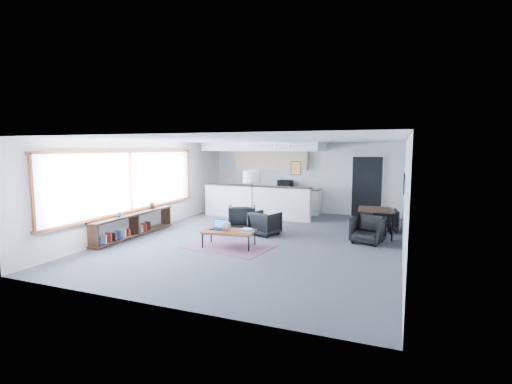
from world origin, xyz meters
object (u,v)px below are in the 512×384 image
(coffee_table, at_px, (229,232))
(ceramic_pot, at_px, (226,226))
(dining_chair_near, at_px, (368,231))
(book_stack, at_px, (247,230))
(armchair_right, at_px, (265,222))
(armchair_left, at_px, (242,216))
(dining_table, at_px, (376,211))
(floor_lamp, at_px, (252,179))
(dining_chair_far, at_px, (384,220))
(microwave, at_px, (285,183))
(laptop, at_px, (218,226))

(coffee_table, relative_size, ceramic_pot, 5.54)
(dining_chair_near, bearing_deg, book_stack, -136.23)
(coffee_table, height_order, armchair_right, armchair_right)
(coffee_table, distance_m, book_stack, 0.48)
(armchair_left, height_order, dining_table, armchair_left)
(floor_lamp, height_order, dining_chair_far, floor_lamp)
(dining_table, relative_size, microwave, 1.88)
(floor_lamp, distance_m, dining_chair_far, 4.03)
(laptop, relative_size, book_stack, 1.20)
(dining_chair_near, relative_size, dining_chair_far, 1.04)
(book_stack, height_order, floor_lamp, floor_lamp)
(ceramic_pot, distance_m, microwave, 5.26)
(armchair_left, bearing_deg, microwave, -117.12)
(armchair_left, bearing_deg, dining_chair_far, 177.11)
(floor_lamp, bearing_deg, book_stack, -71.49)
(laptop, relative_size, dining_chair_near, 0.52)
(laptop, distance_m, armchair_left, 1.87)
(microwave, bearing_deg, coffee_table, -81.83)
(armchair_left, xyz_separation_m, dining_table, (3.73, 0.47, 0.31))
(armchair_right, xyz_separation_m, dining_chair_near, (2.73, 0.11, -0.04))
(armchair_right, distance_m, floor_lamp, 1.28)
(dining_chair_near, bearing_deg, floor_lamp, -169.31)
(dining_table, bearing_deg, dining_chair_near, -99.64)
(book_stack, xyz_separation_m, microwave, (-0.64, 5.15, 0.66))
(dining_table, bearing_deg, microwave, 140.78)
(laptop, bearing_deg, dining_table, 37.54)
(laptop, relative_size, armchair_right, 0.46)
(armchair_left, distance_m, dining_chair_far, 4.14)
(ceramic_pot, bearing_deg, dining_chair_near, 27.65)
(coffee_table, bearing_deg, microwave, 84.81)
(book_stack, bearing_deg, coffee_table, -177.73)
(coffee_table, height_order, armchair_left, armchair_left)
(laptop, height_order, ceramic_pot, ceramic_pot)
(armchair_right, bearing_deg, armchair_left, -9.15)
(laptop, bearing_deg, floor_lamp, 86.62)
(armchair_left, xyz_separation_m, dining_chair_far, (3.93, 1.31, -0.09))
(dining_table, xyz_separation_m, microwave, (-3.41, 2.78, 0.40))
(ceramic_pot, bearing_deg, microwave, 91.18)
(laptop, distance_m, dining_chair_near, 3.77)
(book_stack, xyz_separation_m, dining_chair_far, (2.96, 3.22, -0.14))
(coffee_table, bearing_deg, dining_chair_near, 20.31)
(book_stack, xyz_separation_m, armchair_right, (-0.10, 1.47, -0.08))
(coffee_table, height_order, laptop, laptop)
(dining_table, bearing_deg, dining_chair_far, 77.15)
(ceramic_pot, height_order, book_stack, ceramic_pot)
(armchair_right, bearing_deg, coffee_table, 92.68)
(armchair_left, distance_m, floor_lamp, 1.22)
(laptop, xyz_separation_m, armchair_right, (0.70, 1.44, -0.11))
(ceramic_pot, distance_m, dining_chair_near, 3.58)
(book_stack, distance_m, dining_chair_near, 3.08)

